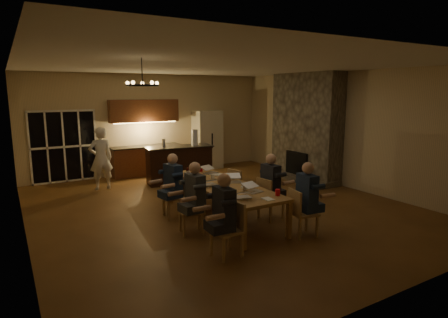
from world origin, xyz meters
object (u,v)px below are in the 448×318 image
Objects in this scene: person_left_near at (224,215)px; can_silver at (245,188)px; laptop_f at (211,169)px; redcup_far at (201,169)px; plate_near at (248,187)px; plate_far at (219,175)px; chandelier at (143,85)px; mug_back at (187,176)px; chair_right_far at (241,187)px; can_cola at (188,170)px; person_right_near at (307,199)px; redcup_near at (278,192)px; redcup_mid at (192,179)px; can_right at (233,177)px; chair_right_mid at (271,198)px; mug_mid at (213,176)px; plate_left at (231,196)px; person_right_mid at (270,186)px; chair_right_near at (304,213)px; refrigerator at (207,140)px; person_left_mid at (195,198)px; chair_left_far at (174,197)px; chair_left_near at (227,230)px; bar_island at (179,164)px; chair_left_mid at (191,210)px; laptop_a at (242,192)px; standing_person at (101,158)px; laptop_b at (254,186)px; person_left_far at (173,186)px; laptop_d at (234,177)px; laptop_e at (189,170)px; bar_blender at (194,137)px.

person_left_near is 1.36m from can_silver.
laptop_f reaches higher than redcup_far.
plate_near and plate_far have the same top height.
mug_back is (1.35, 1.19, -1.95)m from chandelier.
chair_right_far reaches higher than can_cola.
person_right_near reaches higher than mug_back.
plate_near is at bearing -63.55° from mug_back.
redcup_mid is (-0.90, 1.77, 0.00)m from redcup_near.
chair_right_mid is at bearing -60.83° from can_right.
laptop_f is 0.56m from can_cola.
plate_left is (-0.41, -1.44, -0.04)m from mug_mid.
can_right is at bearing 31.93° from person_right_mid.
person_right_mid is (0.08, 1.11, 0.24)m from chair_right_near.
redcup_near is (-0.38, 0.30, 0.37)m from chair_right_near.
person_left_mid is at bearing -120.23° from refrigerator.
plate_far is (0.75, -0.10, -0.04)m from mug_back.
person_right_mid is 0.94m from redcup_near.
chair_left_far is 1.00× the size of chair_right_far.
laptop_f is 1.33× the size of plate_far.
chair_left_near is 2.56m from mug_back.
bar_island is 4.09m from chair_left_mid.
chandelier is 2.79m from mug_mid.
mug_mid is 0.88m from can_cola.
mug_mid is 0.83× the size of can_right.
chair_left_near and chair_right_far have the same top height.
plate_near is at bearing -5.31° from chandelier.
refrigerator is 6.25× the size of laptop_f.
laptop_a is at bearing -84.61° from mug_back.
chair_right_far is 1.31m from mug_back.
standing_person is 14.29× the size of can_silver.
laptop_b is (1.81, -4.65, 0.01)m from standing_person.
chair_left_far reaches higher than mug_mid.
chair_right_far is (1.75, 0.99, 0.00)m from chair_left_mid.
chandelier is (-0.13, -4.10, 1.89)m from standing_person.
chair_left_mid is 4.28m from standing_person.
person_left_near reaches higher than plate_far.
bar_island is 4.70m from redcup_near.
can_cola is (-0.43, 0.35, -0.05)m from laptop_f.
redcup_far is at bearing 160.87° from chair_left_mid.
chair_left_mid is 3.21× the size of plate_left.
person_left_far is 1.23m from plate_far.
laptop_a reaches higher than chair_left_far.
can_right is at bearing 146.39° from person_left_near.
laptop_d is 1.04m from laptop_f.
can_cola is at bearing -124.51° from refrigerator.
laptop_f is 2.05m from plate_left.
laptop_f is (0.53, -0.08, 0.00)m from laptop_e.
chair_left_near is 2.78× the size of laptop_f.
person_left_far is 11.50× the size of can_right.
redcup_near is 0.26× the size of bar_blender.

